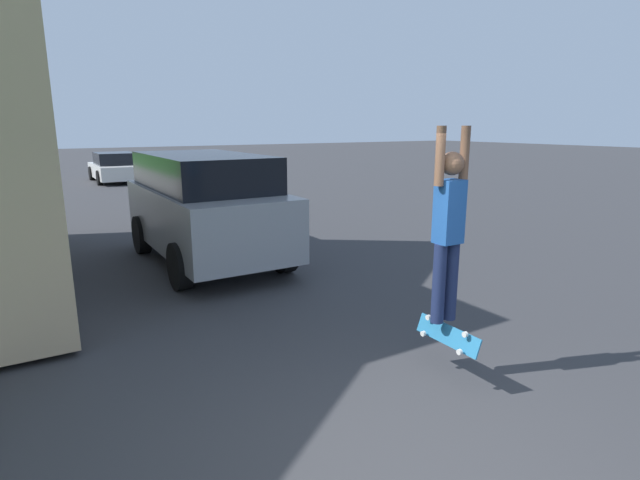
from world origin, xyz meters
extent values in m
cube|color=gray|center=(0.80, 6.77, 0.88)|extent=(1.93, 4.41, 1.07)
cube|color=black|center=(0.80, 6.88, 1.73)|extent=(1.78, 3.44, 0.63)
cylinder|color=black|center=(-0.13, 8.14, 0.39)|extent=(0.24, 0.77, 0.77)
cylinder|color=black|center=(1.72, 8.14, 0.39)|extent=(0.24, 0.77, 0.77)
cylinder|color=black|center=(-0.13, 5.40, 0.39)|extent=(0.24, 0.77, 0.77)
cylinder|color=black|center=(1.72, 5.40, 0.39)|extent=(0.24, 0.77, 0.77)
cube|color=silver|center=(1.81, 22.53, 0.49)|extent=(1.82, 4.08, 0.62)
cube|color=black|center=(1.81, 22.43, 1.07)|extent=(1.60, 2.12, 0.54)
cylinder|color=black|center=(0.93, 23.75, 0.32)|extent=(0.20, 0.65, 0.65)
cylinder|color=black|center=(2.69, 23.75, 0.32)|extent=(0.20, 0.65, 0.65)
cylinder|color=black|center=(0.93, 21.31, 0.32)|extent=(0.20, 0.65, 0.65)
cylinder|color=black|center=(2.69, 21.31, 0.32)|extent=(0.20, 0.65, 0.65)
cylinder|color=#192347|center=(1.26, 1.15, 1.04)|extent=(0.13, 0.13, 0.81)
cylinder|color=#192347|center=(1.43, 1.15, 1.04)|extent=(0.13, 0.13, 0.81)
cube|color=#1E4C93|center=(1.35, 1.15, 1.75)|extent=(0.25, 0.20, 0.62)
sphere|color=brown|center=(1.35, 1.15, 2.22)|extent=(0.22, 0.22, 0.22)
cylinder|color=brown|center=(1.19, 1.15, 2.29)|extent=(0.09, 0.09, 0.55)
cylinder|color=brown|center=(1.51, 1.15, 2.29)|extent=(0.09, 0.09, 0.55)
cube|color=#236B99|center=(1.35, 1.08, 0.50)|extent=(0.09, 0.83, 0.20)
cylinder|color=silver|center=(1.33, 1.34, 0.60)|extent=(0.03, 0.06, 0.06)
cylinder|color=silver|center=(1.27, 1.34, 0.44)|extent=(0.03, 0.06, 0.06)
cylinder|color=silver|center=(1.32, 0.83, 0.61)|extent=(0.03, 0.06, 0.06)
cylinder|color=silver|center=(1.26, 0.83, 0.44)|extent=(0.03, 0.06, 0.06)
camera|label=1|loc=(-2.20, -2.26, 2.58)|focal=28.00mm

